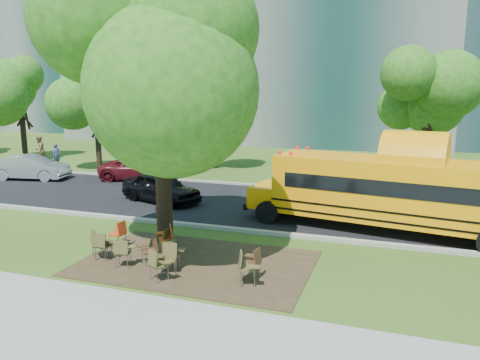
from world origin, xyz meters
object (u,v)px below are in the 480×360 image
(chair_3, at_px, (151,248))
(chair_6, at_px, (254,260))
(chair_0, at_px, (103,244))
(chair_10, at_px, (169,239))
(main_tree, at_px, (160,76))
(chair_5, at_px, (168,254))
(chair_1, at_px, (98,241))
(black_car, at_px, (161,188))
(school_bus, at_px, (409,192))
(chair_2, at_px, (123,250))
(pedestrian_a, at_px, (57,155))
(chair_7, at_px, (245,265))
(bg_car_red, at_px, (140,169))
(chair_9, at_px, (167,236))
(chair_11, at_px, (172,253))
(chair_4, at_px, (158,262))
(pedestrian_b, at_px, (39,149))
(chair_8, at_px, (119,231))
(bg_car_silver, at_px, (31,167))

(chair_3, distance_m, chair_6, 3.28)
(chair_0, xyz_separation_m, chair_10, (1.65, 1.23, -0.06))
(main_tree, xyz_separation_m, chair_5, (1.42, -2.53, -5.14))
(chair_1, xyz_separation_m, black_car, (-1.68, 7.28, 0.12))
(school_bus, xyz_separation_m, chair_5, (-6.61, -6.08, -1.03))
(chair_2, bearing_deg, chair_5, -15.34)
(chair_3, xyz_separation_m, chair_10, (0.08, 1.04, -0.04))
(chair_6, height_order, chair_10, chair_6)
(chair_2, xyz_separation_m, pedestrian_a, (-14.58, 14.58, 0.24))
(chair_7, relative_size, chair_10, 1.18)
(bg_car_red, bearing_deg, chair_9, -163.78)
(chair_2, distance_m, chair_11, 1.52)
(chair_7, distance_m, bg_car_red, 16.26)
(main_tree, height_order, chair_2, main_tree)
(chair_4, bearing_deg, chair_10, 139.79)
(chair_10, bearing_deg, chair_7, 62.44)
(chair_3, xyz_separation_m, chair_9, (-0.03, 1.14, 0.03))
(bg_car_red, bearing_deg, pedestrian_a, 55.66)
(chair_6, height_order, chair_11, chair_6)
(chair_5, bearing_deg, chair_3, -51.73)
(chair_0, height_order, pedestrian_b, pedestrian_b)
(chair_10, relative_size, pedestrian_b, 0.42)
(chair_9, relative_size, chair_11, 1.04)
(chair_8, relative_size, chair_9, 0.99)
(chair_9, distance_m, black_car, 7.03)
(chair_6, relative_size, chair_11, 1.01)
(chair_3, distance_m, chair_9, 1.14)
(chair_10, xyz_separation_m, bg_car_red, (-7.44, 10.78, 0.15))
(chair_7, xyz_separation_m, pedestrian_a, (-18.44, 14.64, 0.20))
(chair_11, bearing_deg, school_bus, 30.43)
(chair_4, xyz_separation_m, chair_10, (-0.75, 2.12, -0.06))
(chair_10, height_order, bg_car_red, bg_car_red)
(chair_9, distance_m, pedestrian_b, 22.60)
(chair_1, height_order, chair_4, chair_1)
(chair_5, xyz_separation_m, bg_car_red, (-8.14, 12.23, 0.09))
(chair_1, distance_m, pedestrian_a, 19.49)
(bg_car_silver, bearing_deg, chair_10, -133.73)
(chair_7, distance_m, chair_10, 3.50)
(chair_11, bearing_deg, bg_car_red, 112.68)
(main_tree, xyz_separation_m, chair_9, (0.60, -1.00, -5.12))
(chair_4, distance_m, chair_6, 2.66)
(chair_3, relative_size, pedestrian_b, 0.46)
(pedestrian_a, bearing_deg, main_tree, -110.13)
(chair_9, height_order, bg_car_red, bg_car_red)
(chair_9, height_order, chair_10, chair_9)
(main_tree, bearing_deg, chair_6, -29.06)
(chair_7, relative_size, pedestrian_b, 0.49)
(school_bus, bearing_deg, chair_0, -137.44)
(chair_9, bearing_deg, chair_0, 100.29)
(black_car, relative_size, pedestrian_a, 2.64)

